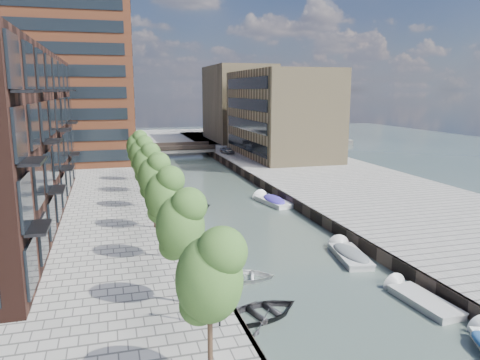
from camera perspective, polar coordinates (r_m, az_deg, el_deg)
name	(u,v)px	position (r m, az deg, el deg)	size (l,w,h in m)	color
water	(217,194)	(54.33, -2.87, -1.70)	(300.00, 300.00, 0.00)	#38473F
quay_right	(341,182)	(59.77, 12.24, -0.28)	(20.00, 140.00, 1.00)	gray
quay_wall_left	(164,193)	(53.23, -9.29, -1.54)	(0.25, 140.00, 1.00)	#332823
quay_wall_right	(266,187)	(55.87, 3.23, -0.83)	(0.25, 140.00, 1.00)	#332823
far_closure	(160,139)	(112.89, -9.74, 4.99)	(80.00, 40.00, 1.00)	gray
apartment_block	(3,138)	(42.67, -26.91, 4.56)	(8.00, 38.00, 14.00)	black
tower	(68,62)	(76.98, -20.21, 13.35)	(18.00, 18.00, 30.00)	brown
tan_block_near	(280,114)	(78.85, 4.92, 8.08)	(12.00, 25.00, 14.00)	#927D59
tan_block_far	(238,103)	(103.53, -0.21, 9.34)	(12.00, 20.00, 16.00)	#927D59
bridge	(177,149)	(85.17, -7.72, 3.76)	(13.00, 6.00, 1.30)	gray
tree_0	(209,274)	(17.32, -3.76, -11.32)	(2.50, 2.50, 5.95)	#382619
tree_1	(180,222)	(23.85, -7.30, -5.11)	(2.50, 2.50, 5.95)	#382619
tree_2	(164,193)	(30.58, -9.26, -1.59)	(2.50, 2.50, 5.95)	#382619
tree_3	(153,175)	(37.42, -10.51, 0.66)	(2.50, 2.50, 5.95)	#382619
tree_4	(146,162)	(44.30, -11.37, 2.21)	(2.50, 2.50, 5.95)	#382619
tree_5	(141,152)	(51.22, -12.00, 3.34)	(2.50, 2.50, 5.95)	#382619
tree_6	(137,145)	(58.16, -12.48, 4.20)	(2.50, 2.50, 5.95)	#382619
lamp_0	(219,275)	(21.87, -2.54, -11.51)	(0.24, 0.24, 4.12)	black
lamp_1	(172,199)	(36.94, -8.26, -2.25)	(0.24, 0.24, 4.12)	black
lamp_2	(153,167)	(52.56, -10.58, 1.60)	(0.24, 0.24, 4.12)	black
sloop_1	(262,317)	(25.93, 2.67, -16.30)	(3.25, 4.55, 0.94)	black
sloop_2	(205,254)	(34.82, -4.33, -9.02)	(3.06, 4.28, 0.89)	maroon
sloop_3	(241,280)	(30.40, 0.17, -12.04)	(3.03, 4.24, 0.88)	silver
sloop_4	(187,210)	(47.52, -6.42, -3.60)	(3.42, 4.78, 0.99)	black
motorboat_2	(416,299)	(29.42, 20.71, -13.39)	(2.05, 5.02, 1.64)	#ADAEAC
motorboat_3	(271,201)	(49.94, 3.85, -2.57)	(2.98, 5.87, 1.87)	silver
motorboat_4	(348,254)	(35.02, 13.05, -8.80)	(2.63, 5.44, 1.74)	#AFAFAD
car	(227,150)	(81.25, -1.57, 3.66)	(1.40, 3.48, 1.19)	#A3A4A8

